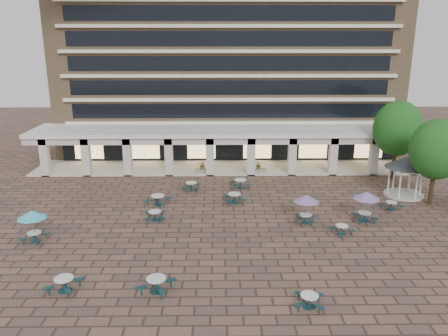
{
  "coord_description": "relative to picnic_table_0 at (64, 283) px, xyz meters",
  "views": [
    {
      "loc": [
        -1.2,
        -30.87,
        13.51
      ],
      "look_at": [
        -0.79,
        3.0,
        3.52
      ],
      "focal_mm": 35.0,
      "sensor_mm": 36.0,
      "label": 1
    }
  ],
  "objects": [
    {
      "name": "picnic_table_4",
      "position": [
        -4.14,
        6.21,
        1.48
      ],
      "size": [
        1.99,
        1.99,
        2.3
      ],
      "rotation": [
        0.0,
        0.0,
        -0.21
      ],
      "color": "#153B3F",
      "rests_on": "ground"
    },
    {
      "name": "picnic_table_7",
      "position": [
        22.86,
        11.87,
        -0.07
      ],
      "size": [
        1.87,
        1.87,
        0.68
      ],
      "rotation": [
        0.0,
        0.0,
        0.43
      ],
      "color": "#153B3F",
      "rests_on": "ground"
    },
    {
      "name": "picnic_table_0",
      "position": [
        0.0,
        0.0,
        0.0
      ],
      "size": [
        2.07,
        2.07,
        0.8
      ],
      "rotation": [
        0.0,
        0.0,
        -0.23
      ],
      "color": "#153B3F",
      "rests_on": "ground"
    },
    {
      "name": "picnic_table_6",
      "position": [
        15.25,
        9.2,
        1.45
      ],
      "size": [
        1.97,
        1.97,
        2.28
      ],
      "rotation": [
        0.0,
        0.0,
        -0.3
      ],
      "color": "#153B3F",
      "rests_on": "ground"
    },
    {
      "name": "gazebo",
      "position": [
        25.32,
        15.32,
        2.21
      ],
      "size": [
        3.84,
        3.84,
        3.58
      ],
      "rotation": [
        0.0,
        0.0,
        -0.17
      ],
      "color": "beige",
      "rests_on": "ground"
    },
    {
      "name": "picnic_table_13",
      "position": [
        10.67,
        17.42,
        0.03
      ],
      "size": [
        2.05,
        2.05,
        0.85
      ],
      "rotation": [
        0.0,
        0.0,
        0.11
      ],
      "color": "#153B3F",
      "rests_on": "ground"
    },
    {
      "name": "picnic_table_8",
      "position": [
        3.46,
        13.19,
        0.03
      ],
      "size": [
        2.34,
        2.34,
        0.85
      ],
      "rotation": [
        0.0,
        0.0,
        -0.43
      ],
      "color": "#153B3F",
      "rests_on": "ground"
    },
    {
      "name": "picnic_table_10",
      "position": [
        17.5,
        7.22,
        -0.08
      ],
      "size": [
        1.85,
        1.85,
        0.68
      ],
      "rotation": [
        0.0,
        0.0,
        0.42
      ],
      "color": "#153B3F",
      "rests_on": "ground"
    },
    {
      "name": "retail_arcade",
      "position": [
        9.86,
        24.08,
        2.52
      ],
      "size": [
        42.0,
        6.6,
        4.4
      ],
      "color": "white",
      "rests_on": "ground"
    },
    {
      "name": "ground",
      "position": [
        9.86,
        9.29,
        -0.48
      ],
      "size": [
        120.0,
        120.0,
        0.0
      ],
      "primitive_type": "plane",
      "color": "brown",
      "rests_on": "ground"
    },
    {
      "name": "tree_east_a",
      "position": [
        26.67,
        13.11,
        4.32
      ],
      "size": [
        4.41,
        4.41,
        7.35
      ],
      "color": "#392B16",
      "rests_on": "ground"
    },
    {
      "name": "picnic_table_1",
      "position": [
        5.15,
        -0.12,
        0.02
      ],
      "size": [
        2.22,
        2.22,
        0.83
      ],
      "rotation": [
        0.0,
        0.0,
        -0.32
      ],
      "color": "#153B3F",
      "rests_on": "ground"
    },
    {
      "name": "picnic_table_9",
      "position": [
        6.06,
        16.87,
        -0.02
      ],
      "size": [
        1.84,
        1.84,
        0.78
      ],
      "rotation": [
        0.0,
        0.0,
        -0.07
      ],
      "color": "#153B3F",
      "rests_on": "ground"
    },
    {
      "name": "apartment_building",
      "position": [
        9.86,
        34.75,
        12.12
      ],
      "size": [
        40.0,
        15.5,
        25.2
      ],
      "color": "#977955",
      "rests_on": "ground"
    },
    {
      "name": "picnic_table_12",
      "position": [
        9.97,
        13.6,
        0.01
      ],
      "size": [
        2.09,
        2.09,
        0.83
      ],
      "rotation": [
        0.0,
        0.0,
        0.19
      ],
      "color": "#153B3F",
      "rests_on": "ground"
    },
    {
      "name": "picnic_table_3",
      "position": [
        13.36,
        -1.71,
        -0.05
      ],
      "size": [
        1.81,
        1.81,
        0.72
      ],
      "rotation": [
        0.0,
        0.0,
        -0.19
      ],
      "color": "#153B3F",
      "rests_on": "ground"
    },
    {
      "name": "planter_left",
      "position": [
        6.93,
        22.19,
        0.11
      ],
      "size": [
        1.5,
        0.9,
        1.36
      ],
      "color": "gray",
      "rests_on": "ground"
    },
    {
      "name": "planter_right",
      "position": [
        12.82,
        22.19,
        0.1
      ],
      "size": [
        1.5,
        0.72,
        1.36
      ],
      "color": "gray",
      "rests_on": "ground"
    },
    {
      "name": "picnic_table_5",
      "position": [
        3.67,
        9.91,
        -0.04
      ],
      "size": [
        1.8,
        1.8,
        0.74
      ],
      "rotation": [
        0.0,
        0.0,
        0.12
      ],
      "color": "#153B3F",
      "rests_on": "ground"
    },
    {
      "name": "picnic_table_11",
      "position": [
        19.87,
        9.47,
        1.57
      ],
      "size": [
        2.09,
        2.09,
        2.41
      ],
      "rotation": [
        0.0,
        0.0,
        0.09
      ],
      "color": "#153B3F",
      "rests_on": "ground"
    },
    {
      "name": "tree_east_c",
      "position": [
        26.17,
        20.18,
        4.67
      ],
      "size": [
        4.73,
        4.73,
        7.89
      ],
      "color": "#392B16",
      "rests_on": "ground"
    }
  ]
}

